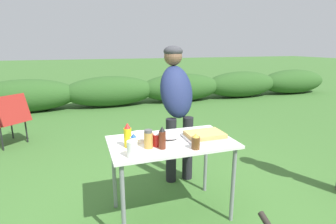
{
  "coord_description": "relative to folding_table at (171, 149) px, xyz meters",
  "views": [
    {
      "loc": [
        -0.73,
        -2.08,
        1.57
      ],
      "look_at": [
        0.12,
        0.44,
        0.89
      ],
      "focal_mm": 28.0,
      "sensor_mm": 36.0,
      "label": 1
    }
  ],
  "objects": [
    {
      "name": "ketchup_bottle",
      "position": [
        -0.16,
        -0.08,
        0.14
      ],
      "size": [
        0.07,
        0.07,
        0.14
      ],
      "color": "red",
      "rests_on": "folding_table"
    },
    {
      "name": "bbq_sauce_bottle",
      "position": [
        -0.13,
        -0.15,
        0.17
      ],
      "size": [
        0.06,
        0.06,
        0.19
      ],
      "color": "#562314",
      "rests_on": "folding_table"
    },
    {
      "name": "mustard_bottle",
      "position": [
        -0.39,
        -0.02,
        0.18
      ],
      "size": [
        0.06,
        0.06,
        0.21
      ],
      "color": "yellow",
      "rests_on": "folding_table"
    },
    {
      "name": "standing_person_in_gray_fleece",
      "position": [
        0.31,
        0.7,
        0.3
      ],
      "size": [
        0.38,
        0.48,
        1.56
      ],
      "rotation": [
        0.0,
        0.0,
        0.0
      ],
      "color": "black",
      "rests_on": "ground"
    },
    {
      "name": "folding_table",
      "position": [
        0.0,
        0.0,
        0.0
      ],
      "size": [
        1.1,
        0.64,
        0.74
      ],
      "color": "silver",
      "rests_on": "ground"
    },
    {
      "name": "ground_plane",
      "position": [
        0.0,
        0.0,
        -0.66
      ],
      "size": [
        60.0,
        60.0,
        0.0
      ],
      "primitive_type": "plane",
      "color": "#3D6B2D"
    },
    {
      "name": "paper_cup_stack",
      "position": [
        -0.4,
        -0.24,
        0.14
      ],
      "size": [
        0.08,
        0.08,
        0.13
      ],
      "primitive_type": "cylinder",
      "color": "white",
      "rests_on": "folding_table"
    },
    {
      "name": "beer_bottle",
      "position": [
        0.13,
        -0.24,
        0.14
      ],
      "size": [
        0.07,
        0.07,
        0.13
      ],
      "color": "brown",
      "rests_on": "folding_table"
    },
    {
      "name": "plate_stack",
      "position": [
        -0.25,
        0.14,
        0.1
      ],
      "size": [
        0.25,
        0.25,
        0.04
      ],
      "primitive_type": "cylinder",
      "color": "white",
      "rests_on": "folding_table"
    },
    {
      "name": "camp_chair_green_behind_table",
      "position": [
        -1.85,
        2.49,
        -0.2
      ],
      "size": [
        0.74,
        0.75,
        0.83
      ],
      "rotation": [
        0.0,
        0.0,
        0.75
      ],
      "color": "maroon",
      "rests_on": "ground"
    },
    {
      "name": "mixing_bowl",
      "position": [
        0.0,
        0.06,
        0.11
      ],
      "size": [
        0.2,
        0.2,
        0.07
      ],
      "primitive_type": "ellipsoid",
      "color": "silver",
      "rests_on": "folding_table"
    },
    {
      "name": "mayo_bottle",
      "position": [
        -0.36,
        -0.1,
        0.14
      ],
      "size": [
        0.06,
        0.06,
        0.14
      ],
      "color": "silver",
      "rests_on": "folding_table"
    },
    {
      "name": "spice_jar",
      "position": [
        -0.23,
        -0.1,
        0.15
      ],
      "size": [
        0.07,
        0.07,
        0.16
      ],
      "color": "#B2893D",
      "rests_on": "folding_table"
    },
    {
      "name": "food_tray",
      "position": [
        0.31,
        -0.03,
        0.1
      ],
      "size": [
        0.38,
        0.28,
        0.06
      ],
      "color": "#9E9EA3",
      "rests_on": "folding_table"
    },
    {
      "name": "shrub_hedge",
      "position": [
        0.0,
        4.85,
        -0.27
      ],
      "size": [
        14.4,
        0.9,
        0.79
      ],
      "color": "#2D5623",
      "rests_on": "ground"
    }
  ]
}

